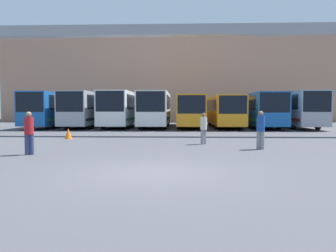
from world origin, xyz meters
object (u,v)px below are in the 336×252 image
(pedestrian_near_center, at_px, (261,129))
(bus_slot_4, at_px, (189,109))
(bus_slot_7, at_px, (294,108))
(traffic_cone, at_px, (68,134))
(bus_slot_2, at_px, (122,107))
(bus_slot_0, at_px, (58,108))
(bus_slot_3, at_px, (155,108))
(bus_slot_5, at_px, (224,110))
(bus_slot_1, at_px, (88,108))
(pedestrian_near_right, at_px, (204,128))
(bus_slot_6, at_px, (257,108))
(pedestrian_far_center, at_px, (29,132))

(pedestrian_near_center, bearing_deg, bus_slot_4, 123.15)
(bus_slot_7, relative_size, traffic_cone, 16.79)
(bus_slot_2, relative_size, pedestrian_near_center, 6.35)
(bus_slot_0, relative_size, bus_slot_7, 1.16)
(bus_slot_2, relative_size, bus_slot_3, 1.04)
(bus_slot_0, bearing_deg, bus_slot_4, -0.83)
(pedestrian_near_center, bearing_deg, bus_slot_0, 156.48)
(bus_slot_5, bearing_deg, bus_slot_0, 178.60)
(bus_slot_0, xyz_separation_m, bus_slot_4, (13.19, -0.19, -0.16))
(bus_slot_2, xyz_separation_m, pedestrian_near_center, (9.33, -16.87, -1.01))
(bus_slot_2, bearing_deg, pedestrian_near_center, -61.06)
(bus_slot_1, distance_m, bus_slot_2, 3.30)
(bus_slot_7, distance_m, traffic_cone, 21.34)
(bus_slot_0, distance_m, bus_slot_3, 9.93)
(pedestrian_near_right, bearing_deg, pedestrian_near_center, -75.85)
(bus_slot_7, bearing_deg, traffic_cone, -145.71)
(bus_slot_3, distance_m, pedestrian_near_right, 15.16)
(bus_slot_2, relative_size, bus_slot_7, 1.04)
(bus_slot_6, relative_size, pedestrian_near_right, 7.71)
(bus_slot_2, distance_m, traffic_cone, 12.34)
(bus_slot_1, distance_m, bus_slot_7, 19.79)
(pedestrian_far_center, xyz_separation_m, traffic_cone, (-0.77, 6.77, -0.60))
(pedestrian_near_right, bearing_deg, traffic_cone, 124.51)
(bus_slot_1, distance_m, bus_slot_5, 13.20)
(pedestrian_near_center, bearing_deg, pedestrian_far_center, -143.63)
(bus_slot_6, distance_m, bus_slot_7, 3.42)
(bus_slot_1, relative_size, bus_slot_6, 0.86)
(pedestrian_near_center, height_order, traffic_cone, pedestrian_near_center)
(bus_slot_5, bearing_deg, bus_slot_7, -3.69)
(bus_slot_0, bearing_deg, bus_slot_7, -2.05)
(bus_slot_2, xyz_separation_m, pedestrian_far_center, (-0.32, -18.96, -1.01))
(bus_slot_1, bearing_deg, bus_slot_5, 1.62)
(bus_slot_5, distance_m, traffic_cone, 16.64)
(bus_slot_3, height_order, pedestrian_far_center, bus_slot_3)
(pedestrian_near_right, bearing_deg, bus_slot_1, 87.93)
(bus_slot_1, height_order, bus_slot_2, bus_slot_2)
(bus_slot_0, height_order, bus_slot_5, bus_slot_0)
(pedestrian_far_center, bearing_deg, traffic_cone, 71.68)
(bus_slot_1, relative_size, bus_slot_7, 1.01)
(bus_slot_1, height_order, bus_slot_4, bus_slot_1)
(pedestrian_near_right, xyz_separation_m, pedestrian_near_center, (2.42, -1.97, 0.06))
(bus_slot_0, height_order, bus_slot_1, bus_slot_1)
(bus_slot_0, relative_size, bus_slot_3, 1.16)
(bus_slot_2, xyz_separation_m, bus_slot_3, (3.30, -0.22, -0.02))
(bus_slot_0, bearing_deg, bus_slot_2, -5.45)
(bus_slot_4, bearing_deg, bus_slot_1, -176.63)
(bus_slot_1, relative_size, pedestrian_near_center, 6.19)
(bus_slot_1, bearing_deg, pedestrian_far_center, -81.00)
(bus_slot_0, distance_m, pedestrian_far_center, 20.59)
(bus_slot_4, relative_size, traffic_cone, 18.80)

